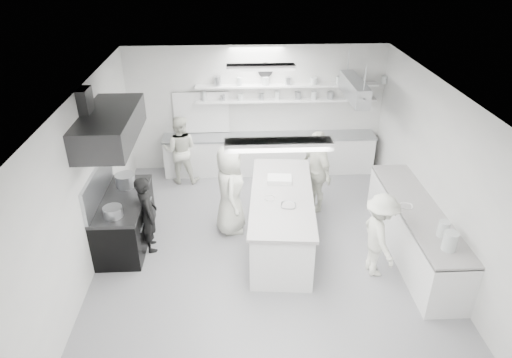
{
  "coord_description": "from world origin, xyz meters",
  "views": [
    {
      "loc": [
        -0.52,
        -6.8,
        5.17
      ],
      "look_at": [
        -0.15,
        0.6,
        1.18
      ],
      "focal_mm": 32.03,
      "sensor_mm": 36.0,
      "label": 1
    }
  ],
  "objects_px": {
    "cook_back": "(180,150)",
    "prep_island": "(281,220)",
    "back_counter": "(269,154)",
    "stove": "(125,222)",
    "right_counter": "(414,231)",
    "cook_stove": "(147,214)"
  },
  "relations": [
    {
      "from": "right_counter",
      "to": "cook_stove",
      "type": "height_order",
      "value": "cook_stove"
    },
    {
      "from": "stove",
      "to": "cook_back",
      "type": "distance_m",
      "value": 2.55
    },
    {
      "from": "right_counter",
      "to": "prep_island",
      "type": "distance_m",
      "value": 2.39
    },
    {
      "from": "prep_island",
      "to": "cook_stove",
      "type": "xyz_separation_m",
      "value": [
        -2.42,
        -0.04,
        0.23
      ]
    },
    {
      "from": "back_counter",
      "to": "prep_island",
      "type": "height_order",
      "value": "prep_island"
    },
    {
      "from": "back_counter",
      "to": "cook_back",
      "type": "relative_size",
      "value": 3.1
    },
    {
      "from": "stove",
      "to": "back_counter",
      "type": "relative_size",
      "value": 0.36
    },
    {
      "from": "right_counter",
      "to": "cook_back",
      "type": "relative_size",
      "value": 2.04
    },
    {
      "from": "back_counter",
      "to": "cook_stove",
      "type": "xyz_separation_m",
      "value": [
        -2.42,
        -3.0,
        0.28
      ]
    },
    {
      "from": "cook_back",
      "to": "prep_island",
      "type": "bearing_deg",
      "value": 132.72
    },
    {
      "from": "stove",
      "to": "right_counter",
      "type": "xyz_separation_m",
      "value": [
        5.25,
        -0.6,
        0.02
      ]
    },
    {
      "from": "back_counter",
      "to": "cook_back",
      "type": "bearing_deg",
      "value": -168.87
    },
    {
      "from": "stove",
      "to": "right_counter",
      "type": "bearing_deg",
      "value": -6.52
    },
    {
      "from": "stove",
      "to": "cook_stove",
      "type": "distance_m",
      "value": 0.59
    },
    {
      "from": "back_counter",
      "to": "prep_island",
      "type": "bearing_deg",
      "value": -90.06
    },
    {
      "from": "back_counter",
      "to": "right_counter",
      "type": "bearing_deg",
      "value": -55.35
    },
    {
      "from": "cook_back",
      "to": "right_counter",
      "type": "bearing_deg",
      "value": 149.62
    },
    {
      "from": "right_counter",
      "to": "cook_back",
      "type": "bearing_deg",
      "value": 145.99
    },
    {
      "from": "back_counter",
      "to": "right_counter",
      "type": "xyz_separation_m",
      "value": [
        2.35,
        -3.4,
        0.01
      ]
    },
    {
      "from": "prep_island",
      "to": "cook_back",
      "type": "height_order",
      "value": "cook_back"
    },
    {
      "from": "back_counter",
      "to": "cook_stove",
      "type": "relative_size",
      "value": 3.39
    },
    {
      "from": "cook_stove",
      "to": "cook_back",
      "type": "bearing_deg",
      "value": -24.63
    }
  ]
}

